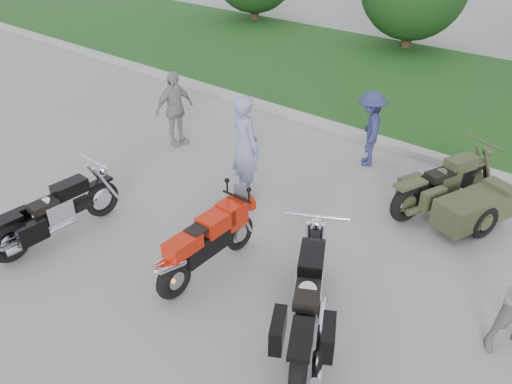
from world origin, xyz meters
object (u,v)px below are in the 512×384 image
Objects in this scene: cruiser_right at (307,305)px; cruiser_left at (52,215)px; cruiser_sidecar at (459,199)px; person_denim at (370,129)px; sportbike_red at (206,242)px; person_stripe at (245,146)px; person_back at (175,109)px.

cruiser_left is at bearing 162.72° from cruiser_right.
cruiser_left is 1.01× the size of cruiser_sidecar.
person_denim is at bearing 66.23° from cruiser_left.
cruiser_left is (-2.50, -0.99, -0.10)m from sportbike_red.
cruiser_right is 1.20× the size of person_stripe.
cruiser_sidecar is at bearing 53.15° from cruiser_right.
person_back is at bearing 142.28° from sportbike_red.
person_stripe reaches higher than cruiser_right.
person_back is at bearing -149.72° from cruiser_sidecar.
sportbike_red reaches higher than cruiser_sidecar.
sportbike_red reaches higher than cruiser_left.
person_denim is at bearing -95.58° from person_stripe.
sportbike_red is 1.84m from cruiser_right.
person_stripe reaches higher than cruiser_left.
cruiser_right is at bearing -76.58° from cruiser_sidecar.
cruiser_sidecar is at bearing 38.85° from person_denim.
cruiser_right is 3.66m from person_stripe.
sportbike_red is at bearing -30.58° from person_denim.
cruiser_sidecar is 1.18× the size of person_stripe.
person_stripe is at bearing -133.60° from cruiser_sidecar.
sportbike_red is 1.28× the size of person_denim.
cruiser_left is 6.77m from cruiser_sidecar.
person_stripe is (-2.89, 2.19, 0.47)m from cruiser_right.
person_stripe is (1.45, 3.10, 0.52)m from cruiser_left.
cruiser_left is 4.44m from cruiser_right.
sportbike_red is 1.03× the size of person_stripe.
person_back is at bearing 108.26° from cruiser_left.
cruiser_right is at bearing 162.16° from person_stripe.
cruiser_left is 1.00× the size of cruiser_right.
person_denim is at bearing -58.55° from person_back.
person_denim is (-1.73, 4.70, 0.28)m from cruiser_right.
cruiser_sidecar is 6.10m from person_back.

